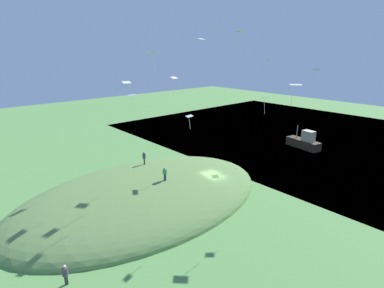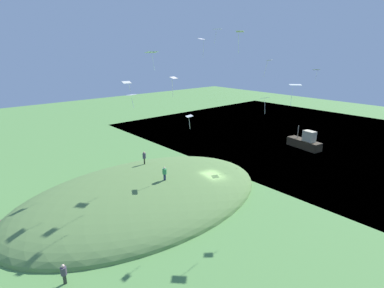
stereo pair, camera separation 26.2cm
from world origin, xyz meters
name	(u,v)px [view 2 (the right image)]	position (x,y,z in m)	size (l,w,h in m)	color
ground_plane	(213,189)	(0.00, 0.00, 0.00)	(160.00, 160.00, 0.00)	#598F47
lake_water	(334,141)	(-32.62, 0.00, -0.20)	(54.18, 80.00, 0.40)	#365275
grass_hill	(144,197)	(7.75, -3.70, 0.00)	(31.25, 19.90, 4.83)	#5E8345
boat_on_lake	(305,142)	(-23.70, -1.20, 1.09)	(2.95, 6.37, 3.72)	#32281A
person_with_child	(165,172)	(6.05, -1.79, 3.34)	(0.66, 0.66, 1.59)	navy
person_on_hilltop	(144,156)	(4.71, -8.14, 3.20)	(0.60, 0.60, 1.74)	black
person_near_shore	(64,272)	(19.53, 4.23, 1.03)	(0.54, 0.54, 1.67)	#33372E
kite_0	(269,62)	(-1.88, 5.50, 15.37)	(0.88, 0.74, 1.66)	white
kite_1	(295,86)	(-2.28, 8.45, 13.20)	(1.36, 1.36, 2.09)	white
kite_2	(127,83)	(6.71, -7.94, 12.84)	(1.06, 0.78, 1.23)	white
kite_3	(316,70)	(-7.28, 7.80, 14.42)	(0.94, 0.91, 1.20)	white
kite_4	(217,30)	(-3.97, -3.88, 18.88)	(1.23, 1.33, 1.80)	silver
kite_5	(152,53)	(9.54, 1.76, 16.25)	(1.10, 0.82, 1.60)	white
kite_6	(265,99)	(-9.59, -0.18, 10.21)	(1.12, 0.82, 2.32)	white
kite_7	(131,95)	(8.68, -3.59, 12.01)	(1.20, 0.97, 1.42)	white
kite_8	(174,79)	(5.82, -0.11, 13.70)	(0.83, 0.65, 1.94)	white
kite_9	(240,34)	(1.87, 4.78, 17.91)	(0.78, 0.86, 2.03)	silver
kite_10	(202,40)	(0.38, -1.96, 17.51)	(1.01, 0.80, 2.10)	white
kite_11	(189,117)	(2.26, -1.90, 9.15)	(1.05, 1.21, 1.63)	white
mooring_post	(236,173)	(-5.05, -0.68, 0.60)	(0.14, 0.14, 1.19)	brown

